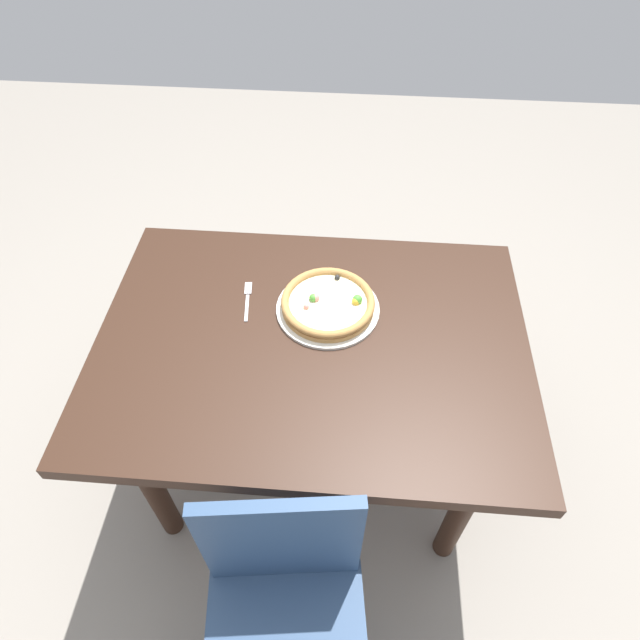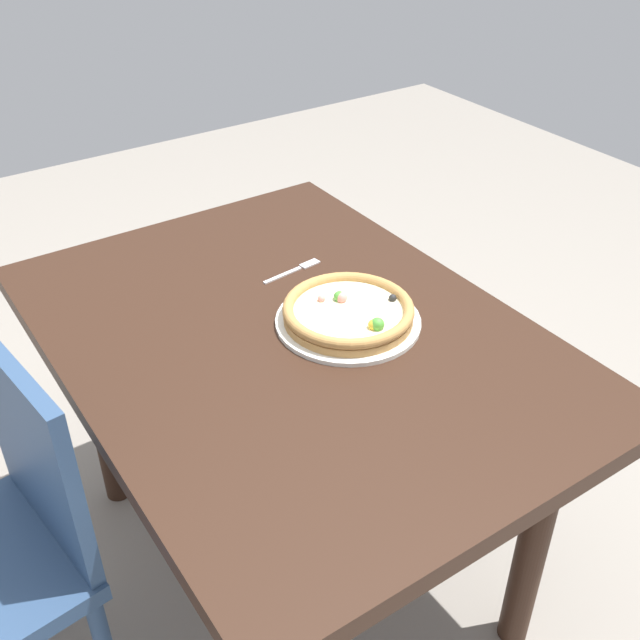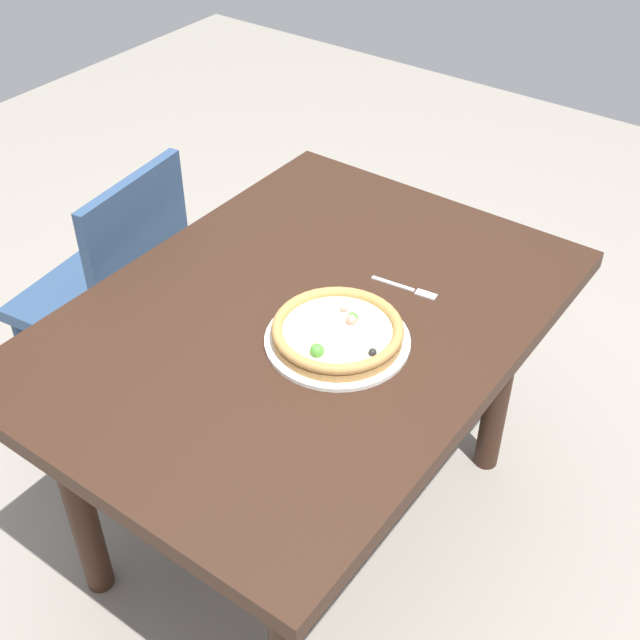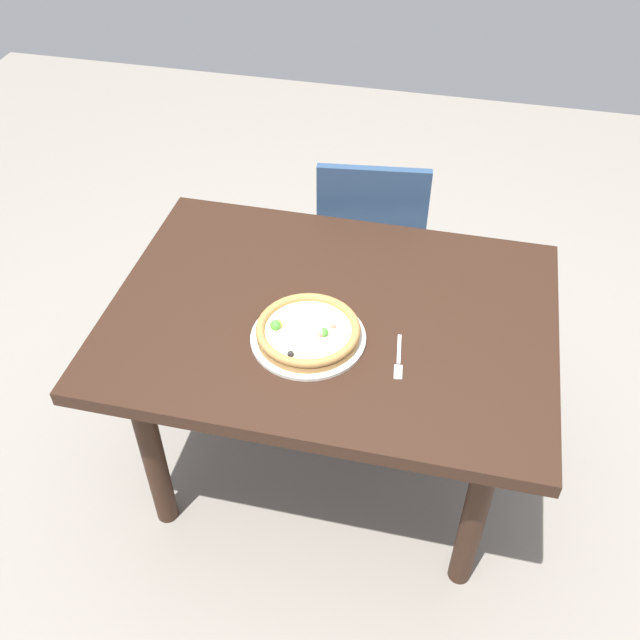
{
  "view_description": "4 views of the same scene",
  "coord_description": "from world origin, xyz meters",
  "views": [
    {
      "loc": [
        0.1,
        -0.99,
        1.98
      ],
      "look_at": [
        0.02,
        0.06,
        0.76
      ],
      "focal_mm": 30.34,
      "sensor_mm": 36.0,
      "label": 1
    },
    {
      "loc": [
        1.14,
        -0.69,
        1.68
      ],
      "look_at": [
        0.02,
        0.06,
        0.76
      ],
      "focal_mm": 42.65,
      "sensor_mm": 36.0,
      "label": 2
    },
    {
      "loc": [
        1.17,
        0.9,
        1.91
      ],
      "look_at": [
        0.02,
        0.06,
        0.76
      ],
      "focal_mm": 46.62,
      "sensor_mm": 36.0,
      "label": 3
    },
    {
      "loc": [
        -0.31,
        1.5,
        2.13
      ],
      "look_at": [
        0.02,
        0.06,
        0.76
      ],
      "focal_mm": 40.69,
      "sensor_mm": 36.0,
      "label": 4
    }
  ],
  "objects": [
    {
      "name": "ground_plane",
      "position": [
        0.0,
        0.0,
        0.0
      ],
      "size": [
        6.0,
        6.0,
        0.0
      ],
      "primitive_type": "plane",
      "color": "gray"
    },
    {
      "name": "dining_table",
      "position": [
        0.0,
        0.0,
        0.64
      ],
      "size": [
        1.27,
        0.93,
        0.74
      ],
      "color": "#331E14",
      "rests_on": "ground"
    },
    {
      "name": "plate",
      "position": [
        0.04,
        0.12,
        0.74
      ],
      "size": [
        0.32,
        0.32,
        0.01
      ],
      "primitive_type": "cylinder",
      "color": "silver",
      "rests_on": "dining_table"
    },
    {
      "name": "pizza",
      "position": [
        0.04,
        0.12,
        0.77
      ],
      "size": [
        0.29,
        0.29,
        0.05
      ],
      "color": "#B78447",
      "rests_on": "plate"
    },
    {
      "name": "fork",
      "position": [
        -0.22,
        0.15,
        0.74
      ],
      "size": [
        0.03,
        0.17,
        0.0
      ],
      "rotation": [
        0.0,
        0.0,
        1.69
      ],
      "color": "silver",
      "rests_on": "dining_table"
    }
  ]
}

